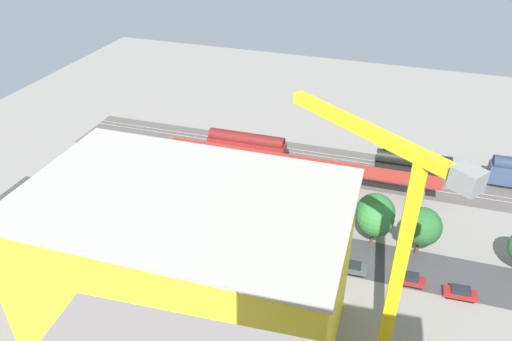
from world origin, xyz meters
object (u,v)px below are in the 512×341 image
(box_truck_0, at_px, (172,221))
(street_tree_3, at_px, (422,226))
(construction_building, at_px, (190,269))
(street_tree_1, at_px, (375,218))
(street_tree_2, at_px, (320,201))
(platform_canopy_near, at_px, (296,162))
(parked_car_0, at_px, (460,293))
(parked_car_2, at_px, (353,268))
(parked_car_1, at_px, (408,279))
(traffic_light, at_px, (309,246))
(freight_coach_far, at_px, (246,146))
(locomotive, at_px, (417,163))
(street_tree_0, at_px, (375,213))
(tower_crane, at_px, (390,250))
(parked_car_3, at_px, (299,256))

(box_truck_0, xyz_separation_m, street_tree_3, (-39.43, -6.58, 3.67))
(construction_building, height_order, street_tree_1, construction_building)
(street_tree_2, distance_m, street_tree_3, 16.19)
(street_tree_2, bearing_deg, platform_canopy_near, -60.98)
(parked_car_0, bearing_deg, parked_car_2, -1.15)
(parked_car_0, xyz_separation_m, parked_car_1, (7.09, -0.50, -0.02))
(construction_building, height_order, traffic_light, construction_building)
(freight_coach_far, xyz_separation_m, box_truck_0, (4.10, 26.21, -1.42))
(locomotive, height_order, box_truck_0, locomotive)
(traffic_light, bearing_deg, parked_car_2, -164.80)
(parked_car_1, relative_size, street_tree_1, 0.59)
(construction_building, xyz_separation_m, traffic_light, (-11.60, -15.32, -5.79))
(parked_car_0, distance_m, parked_car_1, 7.11)
(construction_building, bearing_deg, traffic_light, -128.31)
(street_tree_0, xyz_separation_m, street_tree_1, (-0.15, 1.11, -0.25))
(parked_car_1, bearing_deg, street_tree_0, -53.10)
(street_tree_0, bearing_deg, street_tree_1, 97.86)
(construction_building, relative_size, box_truck_0, 3.63)
(street_tree_1, height_order, street_tree_2, street_tree_2)
(street_tree_2, bearing_deg, street_tree_3, 174.61)
(locomotive, xyz_separation_m, street_tree_3, (-1.27, 25.99, 3.64))
(parked_car_0, distance_m, tower_crane, 24.90)
(parked_car_1, height_order, street_tree_1, street_tree_1)
(platform_canopy_near, xyz_separation_m, parked_car_2, (-14.55, 22.00, -3.57))
(parked_car_0, distance_m, street_tree_1, 16.04)
(parked_car_0, height_order, street_tree_0, street_tree_0)
(street_tree_1, bearing_deg, street_tree_0, -82.14)
(parked_car_0, height_order, parked_car_3, parked_car_3)
(platform_canopy_near, xyz_separation_m, street_tree_3, (-23.46, 14.74, 1.16))
(parked_car_1, relative_size, street_tree_0, 0.57)
(traffic_light, bearing_deg, tower_crane, 129.70)
(parked_car_2, relative_size, tower_crane, 0.14)
(construction_building, bearing_deg, locomotive, -118.29)
(platform_canopy_near, relative_size, freight_coach_far, 3.21)
(street_tree_0, bearing_deg, street_tree_2, -0.84)
(locomotive, bearing_deg, street_tree_2, 58.74)
(parked_car_0, bearing_deg, street_tree_3, -50.42)
(locomotive, relative_size, traffic_light, 2.24)
(platform_canopy_near, xyz_separation_m, parked_car_1, (-22.61, 21.80, -3.57))
(parked_car_3, relative_size, street_tree_2, 0.54)
(parked_car_3, distance_m, construction_building, 21.94)
(parked_car_3, distance_m, street_tree_2, 10.13)
(traffic_light, bearing_deg, street_tree_1, -132.12)
(parked_car_1, bearing_deg, locomotive, -89.27)
(construction_building, height_order, street_tree_3, construction_building)
(locomotive, xyz_separation_m, box_truck_0, (38.17, 32.58, -0.03))
(platform_canopy_near, distance_m, parked_car_2, 26.62)
(parked_car_0, bearing_deg, street_tree_2, -22.09)
(platform_canopy_near, distance_m, street_tree_1, 21.91)
(tower_crane, bearing_deg, parked_car_1, -104.16)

